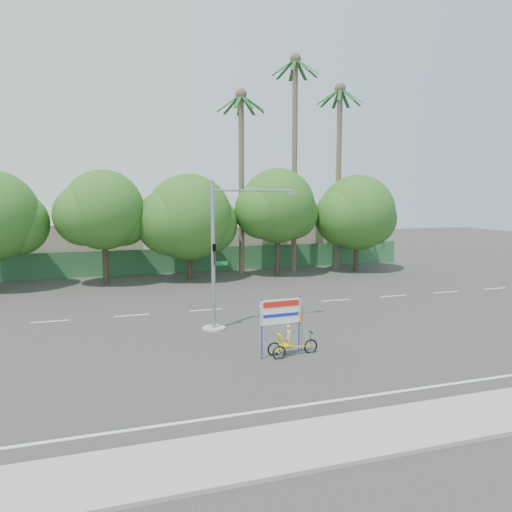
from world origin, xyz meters
name	(u,v)px	position (x,y,z in m)	size (l,w,h in m)	color
ground	(295,349)	(0.00, 0.00, 0.00)	(120.00, 120.00, 0.00)	#33302D
sidewalk_near	(402,428)	(0.00, -7.50, 0.06)	(50.00, 2.40, 0.12)	gray
fence	(194,260)	(0.00, 21.50, 1.00)	(38.00, 0.08, 2.00)	#336B3D
building_left	(65,246)	(-10.00, 26.00, 2.00)	(12.00, 8.00, 4.00)	#BBAE94
building_right	(267,242)	(8.00, 26.00, 1.80)	(14.00, 8.00, 3.60)	#BBAE94
tree_left	(103,213)	(-7.05, 18.00, 5.06)	(6.66, 5.60, 8.07)	#473828
tree_center	(188,220)	(-1.05, 18.00, 4.47)	(7.62, 6.40, 7.85)	#473828
tree_right	(277,209)	(5.95, 18.00, 5.24)	(6.90, 5.80, 8.36)	#473828
tree_far_right	(356,215)	(12.95, 18.00, 4.64)	(7.38, 6.20, 7.94)	#473828
palm_tall	(295,143)	(8.00, 19.50, 10.46)	(3.73, 3.79, 17.45)	#70604C
palm_mid	(339,157)	(12.00, 19.50, 9.40)	(3.73, 3.79, 15.45)	#70604C
palm_short	(241,162)	(3.50, 19.50, 8.86)	(3.73, 3.79, 14.45)	#70604C
traffic_signal	(220,268)	(-2.20, 3.98, 2.92)	(4.72, 1.10, 7.00)	gray
trike_billboard	(286,332)	(-0.69, -0.70, 0.98)	(2.48, 0.59, 2.43)	black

